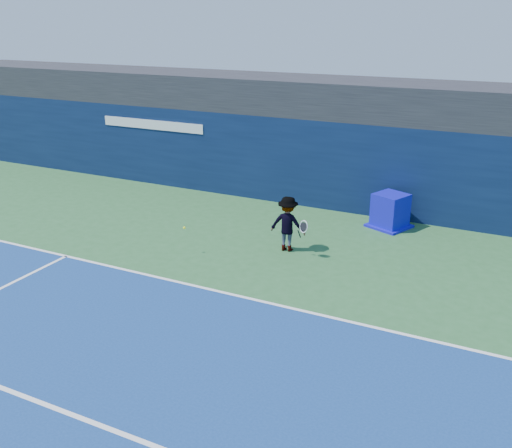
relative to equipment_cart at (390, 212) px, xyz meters
The scene contains 8 objects.
ground 9.59m from the equipment_cart, 104.61° to the right, with size 80.00×80.00×0.00m, color #2B6031.
baseline 6.73m from the equipment_cart, 111.09° to the right, with size 24.00×0.10×0.01m, color white.
service_line 11.53m from the equipment_cart, 102.10° to the right, with size 24.00×0.10×0.01m, color white.
stadium_band 4.53m from the equipment_cart, 137.23° to the left, with size 36.00×3.00×1.20m, color black.
back_wall_assembly 2.90m from the equipment_cart, 152.98° to the left, with size 36.00×1.03×3.00m.
equipment_cart is the anchor object (origin of this frame).
tennis_player 3.80m from the equipment_cart, 124.09° to the right, with size 1.26×0.71×1.57m.
tennis_ball 6.52m from the equipment_cart, 134.70° to the right, with size 0.07×0.07×0.07m.
Camera 1 is at (6.08, -7.64, 6.25)m, focal length 40.00 mm.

